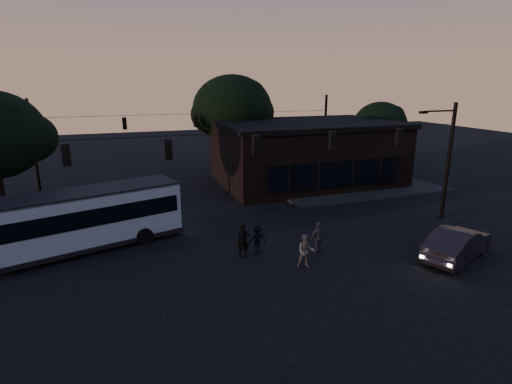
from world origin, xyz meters
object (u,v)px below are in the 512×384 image
object	(u,v)px
car	(458,243)
pedestrian_a	(243,241)
pedestrian_d	(257,239)
building	(307,152)
pedestrian_b	(306,251)
pedestrian_c	(318,237)
bus	(71,219)

from	to	relation	value
car	pedestrian_a	size ratio (longest dim) A/B	2.80
pedestrian_a	pedestrian_d	world-z (taller)	pedestrian_a
building	car	xyz separation A→B (m)	(-0.01, -17.15, -1.90)
building	pedestrian_a	bearing A→B (deg)	-127.33
pedestrian_b	pedestrian_c	world-z (taller)	pedestrian_c
building	pedestrian_b	size ratio (longest dim) A/B	9.17
bus	pedestrian_b	xyz separation A→B (m)	(10.71, -5.85, -0.96)
bus	pedestrian_a	xyz separation A→B (m)	(8.24, -3.71, -0.92)
building	pedestrian_a	xyz separation A→B (m)	(-10.18, -13.35, -1.83)
pedestrian_b	pedestrian_d	world-z (taller)	pedestrian_b
pedestrian_a	car	bearing A→B (deg)	-10.67
pedestrian_c	pedestrian_d	distance (m)	3.21
car	pedestrian_a	bearing A→B (deg)	46.38
pedestrian_d	bus	bearing A→B (deg)	-21.85
building	pedestrian_c	xyz separation A→B (m)	(-6.30, -14.12, -1.86)
building	pedestrian_a	world-z (taller)	building
bus	pedestrian_b	bearing A→B (deg)	-45.16
pedestrian_b	pedestrian_d	bearing A→B (deg)	141.91
building	pedestrian_b	xyz separation A→B (m)	(-7.71, -15.49, -1.87)
building	pedestrian_d	distance (m)	16.19
building	pedestrian_c	bearing A→B (deg)	-114.04
pedestrian_b	bus	bearing A→B (deg)	169.11
pedestrian_c	pedestrian_d	bearing A→B (deg)	-27.36
pedestrian_c	bus	bearing A→B (deg)	-28.87
building	pedestrian_c	world-z (taller)	building
car	pedestrian_c	bearing A→B (deg)	41.17
pedestrian_d	building	bearing A→B (deg)	-126.57
building	bus	xyz separation A→B (m)	(-18.42, -9.64, -0.91)
bus	pedestrian_d	world-z (taller)	bus
car	pedestrian_d	world-z (taller)	car
pedestrian_b	pedestrian_d	distance (m)	2.90
building	car	bearing A→B (deg)	-90.04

